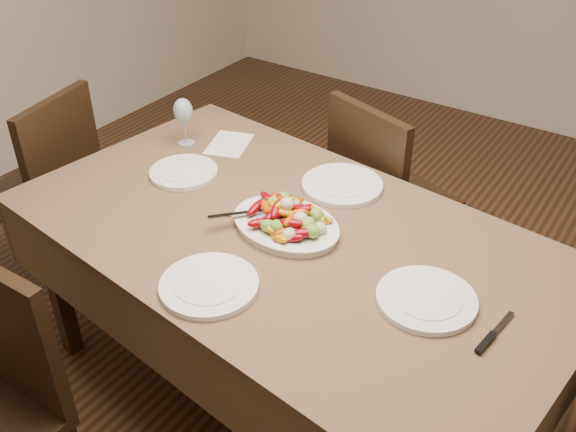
% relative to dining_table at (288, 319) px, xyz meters
% --- Properties ---
extents(dining_table, '(1.95, 1.26, 0.76)m').
position_rel_dining_table_xyz_m(dining_table, '(0.00, 0.00, 0.00)').
color(dining_table, brown).
rests_on(dining_table, ground).
extents(chair_far, '(0.53, 0.53, 0.95)m').
position_rel_dining_table_xyz_m(chair_far, '(0.02, 0.78, 0.10)').
color(chair_far, black).
rests_on(chair_far, ground).
extents(chair_left, '(0.50, 0.50, 0.95)m').
position_rel_dining_table_xyz_m(chair_left, '(-1.29, -0.05, 0.10)').
color(chair_left, black).
rests_on(chair_left, ground).
extents(serving_platter, '(0.40, 0.31, 0.02)m').
position_rel_dining_table_xyz_m(serving_platter, '(-0.01, 0.01, 0.39)').
color(serving_platter, white).
rests_on(serving_platter, dining_table).
extents(roasted_vegetables, '(0.32, 0.24, 0.09)m').
position_rel_dining_table_xyz_m(roasted_vegetables, '(-0.01, 0.01, 0.45)').
color(roasted_vegetables, '#730208').
rests_on(roasted_vegetables, serving_platter).
extents(serving_spoon, '(0.27, 0.21, 0.03)m').
position_rel_dining_table_xyz_m(serving_spoon, '(-0.08, -0.02, 0.43)').
color(serving_spoon, '#9EA0A8').
rests_on(serving_spoon, serving_platter).
extents(plate_left, '(0.25, 0.25, 0.02)m').
position_rel_dining_table_xyz_m(plate_left, '(-0.52, 0.09, 0.39)').
color(plate_left, white).
rests_on(plate_left, dining_table).
extents(plate_right, '(0.28, 0.28, 0.02)m').
position_rel_dining_table_xyz_m(plate_right, '(0.51, -0.06, 0.39)').
color(plate_right, white).
rests_on(plate_right, dining_table).
extents(plate_far, '(0.29, 0.29, 0.02)m').
position_rel_dining_table_xyz_m(plate_far, '(0.01, 0.34, 0.39)').
color(plate_far, white).
rests_on(plate_far, dining_table).
extents(plate_near, '(0.29, 0.29, 0.02)m').
position_rel_dining_table_xyz_m(plate_near, '(-0.03, -0.36, 0.39)').
color(plate_near, white).
rests_on(plate_near, dining_table).
extents(wine_glass, '(0.08, 0.08, 0.20)m').
position_rel_dining_table_xyz_m(wine_glass, '(-0.68, 0.28, 0.48)').
color(wine_glass, '#8C99A5').
rests_on(wine_glass, dining_table).
extents(menu_card, '(0.21, 0.25, 0.00)m').
position_rel_dining_table_xyz_m(menu_card, '(-0.53, 0.37, 0.38)').
color(menu_card, silver).
rests_on(menu_card, dining_table).
extents(table_knife, '(0.04, 0.20, 0.01)m').
position_rel_dining_table_xyz_m(table_knife, '(0.71, -0.09, 0.38)').
color(table_knife, '#9EA0A8').
rests_on(table_knife, dining_table).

